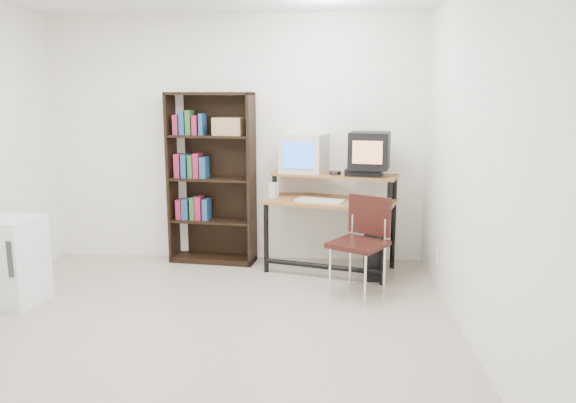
# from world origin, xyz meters

# --- Properties ---
(floor) EXTENTS (4.00, 4.00, 0.01)m
(floor) POSITION_xyz_m (0.00, 0.00, -0.01)
(floor) COLOR #B9AD99
(floor) RESTS_ON ground
(back_wall) EXTENTS (4.00, 0.01, 2.60)m
(back_wall) POSITION_xyz_m (0.00, 2.00, 1.30)
(back_wall) COLOR white
(back_wall) RESTS_ON floor
(front_wall) EXTENTS (4.00, 0.01, 2.60)m
(front_wall) POSITION_xyz_m (0.00, -2.00, 1.30)
(front_wall) COLOR white
(front_wall) RESTS_ON floor
(right_wall) EXTENTS (0.01, 4.00, 2.60)m
(right_wall) POSITION_xyz_m (2.00, 0.00, 1.30)
(right_wall) COLOR white
(right_wall) RESTS_ON floor
(computer_desk) EXTENTS (1.39, 0.95, 0.98)m
(computer_desk) POSITION_xyz_m (1.01, 1.62, 0.69)
(computer_desk) COLOR olive
(computer_desk) RESTS_ON floor
(crt_monitor) EXTENTS (0.53, 0.53, 0.41)m
(crt_monitor) POSITION_xyz_m (0.73, 1.86, 1.17)
(crt_monitor) COLOR beige
(crt_monitor) RESTS_ON computer_desk
(vcr) EXTENTS (0.40, 0.33, 0.08)m
(vcr) POSITION_xyz_m (1.34, 1.63, 1.01)
(vcr) COLOR black
(vcr) RESTS_ON computer_desk
(crt_tv) EXTENTS (0.45, 0.44, 0.36)m
(crt_tv) POSITION_xyz_m (1.38, 1.63, 1.23)
(crt_tv) COLOR black
(crt_tv) RESTS_ON vcr
(cd_spindle) EXTENTS (0.16, 0.16, 0.05)m
(cd_spindle) POSITION_xyz_m (1.05, 1.67, 0.99)
(cd_spindle) COLOR #26262B
(cd_spindle) RESTS_ON computer_desk
(keyboard) EXTENTS (0.51, 0.34, 0.03)m
(keyboard) POSITION_xyz_m (0.90, 1.50, 0.74)
(keyboard) COLOR beige
(keyboard) RESTS_ON computer_desk
(mousepad) EXTENTS (0.26, 0.23, 0.01)m
(mousepad) POSITION_xyz_m (1.31, 1.39, 0.72)
(mousepad) COLOR black
(mousepad) RESTS_ON computer_desk
(mouse) EXTENTS (0.11, 0.09, 0.03)m
(mouse) POSITION_xyz_m (1.32, 1.39, 0.74)
(mouse) COLOR white
(mouse) RESTS_ON mousepad
(desk_speaker) EXTENTS (0.10, 0.10, 0.17)m
(desk_speaker) POSITION_xyz_m (0.42, 1.68, 0.80)
(desk_speaker) COLOR beige
(desk_speaker) RESTS_ON computer_desk
(pc_tower) EXTENTS (0.22, 0.46, 0.42)m
(pc_tower) POSITION_xyz_m (1.45, 1.46, 0.21)
(pc_tower) COLOR black
(pc_tower) RESTS_ON floor
(school_chair) EXTENTS (0.61, 0.61, 0.88)m
(school_chair) POSITION_xyz_m (1.29, 0.96, 0.54)
(school_chair) COLOR black
(school_chair) RESTS_ON floor
(bookshelf) EXTENTS (0.93, 0.41, 1.80)m
(bookshelf) POSITION_xyz_m (-0.25, 1.86, 0.92)
(bookshelf) COLOR black
(bookshelf) RESTS_ON floor
(mini_fridge) EXTENTS (0.51, 0.52, 0.75)m
(mini_fridge) POSITION_xyz_m (-1.72, 0.50, 0.38)
(mini_fridge) COLOR white
(mini_fridge) RESTS_ON floor
(wall_outlet) EXTENTS (0.02, 0.08, 0.12)m
(wall_outlet) POSITION_xyz_m (1.99, 1.15, 0.30)
(wall_outlet) COLOR beige
(wall_outlet) RESTS_ON right_wall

